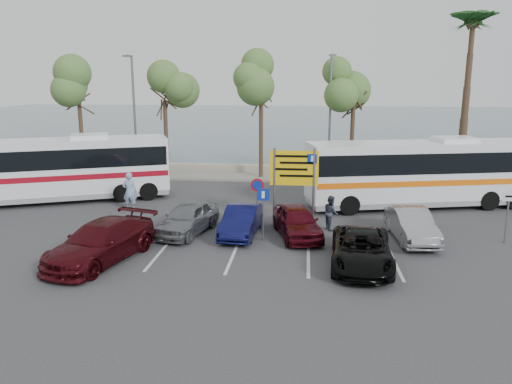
# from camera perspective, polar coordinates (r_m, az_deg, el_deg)

# --- Properties ---
(ground) EXTENTS (120.00, 120.00, 0.00)m
(ground) POSITION_cam_1_polar(r_m,az_deg,el_deg) (20.35, 1.18, -6.30)
(ground) COLOR #363638
(ground) RESTS_ON ground
(kerb_strip) EXTENTS (44.00, 2.40, 0.15)m
(kerb_strip) POSITION_cam_1_polar(r_m,az_deg,el_deg) (33.84, 3.10, 1.61)
(kerb_strip) COLOR gray
(kerb_strip) RESTS_ON ground
(seawall) EXTENTS (48.00, 0.80, 0.60)m
(seawall) POSITION_cam_1_polar(r_m,az_deg,el_deg) (35.76, 3.26, 2.59)
(seawall) COLOR #A49983
(seawall) RESTS_ON ground
(sea) EXTENTS (140.00, 140.00, 0.00)m
(sea) POSITION_cam_1_polar(r_m,az_deg,el_deg) (79.45, 4.72, 8.04)
(sea) COLOR #3A535D
(sea) RESTS_ON ground
(tree_far_left) EXTENTS (3.20, 3.20, 7.60)m
(tree_far_left) POSITION_cam_1_polar(r_m,az_deg,el_deg) (36.61, -19.71, 11.60)
(tree_far_left) COLOR #382619
(tree_far_left) RESTS_ON kerb_strip
(tree_left) EXTENTS (3.20, 3.20, 7.20)m
(tree_left) POSITION_cam_1_polar(r_m,az_deg,el_deg) (34.50, -10.44, 11.56)
(tree_left) COLOR #382619
(tree_left) RESTS_ON kerb_strip
(tree_mid) EXTENTS (3.20, 3.20, 8.00)m
(tree_mid) POSITION_cam_1_polar(r_m,az_deg,el_deg) (33.29, 0.60, 12.84)
(tree_mid) COLOR #382619
(tree_mid) RESTS_ON kerb_strip
(tree_right) EXTENTS (3.20, 3.20, 7.40)m
(tree_right) POSITION_cam_1_polar(r_m,az_deg,el_deg) (33.29, 11.16, 11.76)
(tree_right) COLOR #382619
(tree_right) RESTS_ON kerb_strip
(palm_tree) EXTENTS (4.80, 4.80, 11.20)m
(palm_tree) POSITION_cam_1_polar(r_m,az_deg,el_deg) (34.77, 23.54, 17.13)
(palm_tree) COLOR #382619
(palm_tree) RESTS_ON kerb_strip
(street_lamp_left) EXTENTS (0.45, 1.15, 8.01)m
(street_lamp_left) POSITION_cam_1_polar(r_m,az_deg,el_deg) (34.71, -13.78, 9.08)
(street_lamp_left) COLOR slate
(street_lamp_left) RESTS_ON kerb_strip
(street_lamp_right) EXTENTS (0.45, 1.15, 8.01)m
(street_lamp_right) POSITION_cam_1_polar(r_m,az_deg,el_deg) (32.78, 8.47, 9.11)
(street_lamp_right) COLOR slate
(street_lamp_right) RESTS_ON kerb_strip
(direction_sign) EXTENTS (2.20, 0.12, 3.60)m
(direction_sign) POSITION_cam_1_polar(r_m,az_deg,el_deg) (22.76, 4.39, 2.07)
(direction_sign) COLOR slate
(direction_sign) RESTS_ON ground
(sign_no_stop) EXTENTS (0.60, 0.08, 2.35)m
(sign_no_stop) POSITION_cam_1_polar(r_m,az_deg,el_deg) (22.24, 0.16, -0.40)
(sign_no_stop) COLOR slate
(sign_no_stop) RESTS_ON ground
(sign_parking) EXTENTS (0.50, 0.07, 2.25)m
(sign_parking) POSITION_cam_1_polar(r_m,az_deg,el_deg) (20.69, 0.83, -1.72)
(sign_parking) COLOR slate
(sign_parking) RESTS_ON ground
(sign_taxi) EXTENTS (0.50, 0.07, 2.20)m
(sign_taxi) POSITION_cam_1_polar(r_m,az_deg,el_deg) (22.86, 26.84, -1.85)
(sign_taxi) COLOR slate
(sign_taxi) RESTS_ON ground
(lane_markings) EXTENTS (12.02, 4.20, 0.01)m
(lane_markings) POSITION_cam_1_polar(r_m,az_deg,el_deg) (19.53, -2.42, -7.13)
(lane_markings) COLOR silver
(lane_markings) RESTS_ON ground
(coach_bus_left) EXTENTS (11.85, 6.88, 3.68)m
(coach_bus_left) POSITION_cam_1_polar(r_m,az_deg,el_deg) (29.43, -21.68, 2.23)
(coach_bus_left) COLOR white
(coach_bus_left) RESTS_ON ground
(coach_bus_right) EXTENTS (12.10, 5.18, 3.69)m
(coach_bus_right) POSITION_cam_1_polar(r_m,az_deg,el_deg) (27.55, 18.23, 1.84)
(coach_bus_right) COLOR white
(coach_bus_right) RESTS_ON ground
(car_silver_a) EXTENTS (2.52, 4.28, 1.37)m
(car_silver_a) POSITION_cam_1_polar(r_m,az_deg,el_deg) (22.11, -7.84, -2.99)
(car_silver_a) COLOR slate
(car_silver_a) RESTS_ON ground
(car_blue) EXTENTS (1.62, 3.97, 1.28)m
(car_blue) POSITION_cam_1_polar(r_m,az_deg,el_deg) (21.70, -1.65, -3.30)
(car_blue) COLOR #0E1044
(car_blue) RESTS_ON ground
(car_maroon) EXTENTS (3.41, 5.47, 1.48)m
(car_maroon) POSITION_cam_1_polar(r_m,az_deg,el_deg) (19.49, -17.32, -5.49)
(car_maroon) COLOR #430B11
(car_maroon) RESTS_ON ground
(car_red) EXTENTS (2.56, 4.27, 1.36)m
(car_red) POSITION_cam_1_polar(r_m,az_deg,el_deg) (21.52, 4.71, -3.37)
(car_red) COLOR #490A14
(car_red) RESTS_ON ground
(suv_black) EXTENTS (2.43, 4.74, 1.28)m
(suv_black) POSITION_cam_1_polar(r_m,az_deg,el_deg) (18.54, 11.97, -6.44)
(suv_black) COLOR black
(suv_black) RESTS_ON ground
(car_silver_b) EXTENTS (1.75, 4.15, 1.33)m
(car_silver_b) POSITION_cam_1_polar(r_m,az_deg,el_deg) (21.98, 17.34, -3.62)
(car_silver_b) COLOR #949398
(car_silver_b) RESTS_ON ground
(pedestrian_near) EXTENTS (0.76, 0.53, 2.00)m
(pedestrian_near) POSITION_cam_1_polar(r_m,az_deg,el_deg) (26.39, -14.24, 0.05)
(pedestrian_near) COLOR #88A3C6
(pedestrian_near) RESTS_ON ground
(pedestrian_far) EXTENTS (0.79, 0.90, 1.56)m
(pedestrian_far) POSITION_cam_1_polar(r_m,az_deg,el_deg) (22.70, 8.56, -2.35)
(pedestrian_far) COLOR #343C4E
(pedestrian_far) RESTS_ON ground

